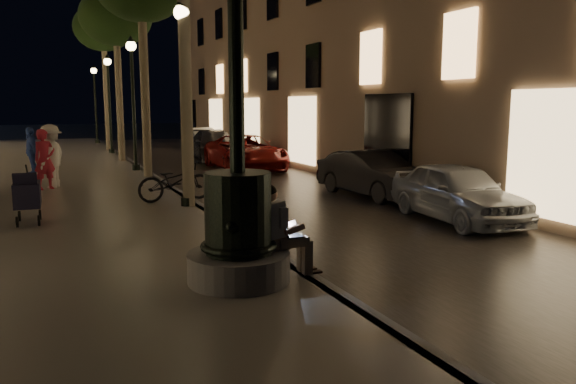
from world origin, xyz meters
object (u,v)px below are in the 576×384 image
lamp_curb_a (183,76)px  car_front (457,192)px  seated_man_laptop (280,227)px  bicycle (175,181)px  car_fifth (202,138)px  car_second (373,174)px  car_rear (215,145)px  tree_far (103,29)px  pedestrian_red (45,159)px  lamp_curb_d (95,94)px  stroller (27,195)px  fountain_lamppost (238,208)px  pedestrian_blue (31,151)px  tree_third (116,18)px  pedestrian_white (51,156)px  lamp_curb_c (109,91)px  lamp_curb_b (133,86)px  car_third (245,152)px

lamp_curb_a → car_front: bearing=-30.8°
seated_man_laptop → bicycle: 6.79m
car_fifth → car_second: bearing=-92.3°
car_rear → car_front: bearing=-81.2°
tree_far → pedestrian_red: 15.15m
lamp_curb_a → car_front: 6.76m
lamp_curb_d → car_front: bearing=-78.8°
seated_man_laptop → stroller: 6.21m
car_fifth → fountain_lamppost: bearing=-105.9°
car_second → car_fifth: 18.88m
pedestrian_blue → lamp_curb_d: bearing=153.1°
tree_third → car_second: bearing=-64.8°
pedestrian_red → pedestrian_blue: pedestrian_red is taller
pedestrian_white → lamp_curb_a: bearing=58.3°
lamp_curb_c → car_second: 16.69m
lamp_curb_c → car_front: bearing=-74.4°
fountain_lamppost → lamp_curb_c: bearing=88.2°
lamp_curb_c → lamp_curb_d: same height
stroller → car_second: bearing=9.2°
seated_man_laptop → car_fifth: (5.59, 25.32, -0.27)m
fountain_lamppost → car_fifth: 26.07m
lamp_curb_c → stroller: 17.27m
tree_third → car_second: size_ratio=1.84×
tree_far → car_fifth: tree_far is taller
car_rear → pedestrian_blue: pedestrian_blue is taller
seated_man_laptop → lamp_curb_a: (0.09, 6.00, 2.34)m
lamp_curb_b → pedestrian_white: 4.98m
lamp_curb_a → car_fifth: 20.25m
stroller → tree_far: bearing=81.0°
pedestrian_white → bicycle: pedestrian_white is taller
tree_far → lamp_curb_b: bearing=-90.5°
seated_man_laptop → car_second: bearing=49.3°
seated_man_laptop → lamp_curb_b: lamp_curb_b is taller
tree_third → lamp_curb_c: bearing=90.0°
car_second → pedestrian_white: 9.29m
lamp_curb_b → car_third: bearing=1.7°
lamp_curb_a → bicycle: bearing=97.2°
seated_man_laptop → pedestrian_white: 10.90m
tree_far → lamp_curb_b: 10.50m
seated_man_laptop → pedestrian_red: size_ratio=0.76×
car_second → lamp_curb_a: bearing=179.4°
lamp_curb_b → pedestrian_white: size_ratio=2.63×
car_second → bicycle: 5.55m
tree_third → lamp_curb_d: size_ratio=1.50×
stroller → car_fifth: 21.96m
car_rear → pedestrian_white: size_ratio=2.61×
tree_third → pedestrian_white: size_ratio=3.94×
lamp_curb_a → car_rear: 13.51m
tree_far → car_rear: tree_far is taller
car_second → lamp_curb_c: bearing=104.1°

